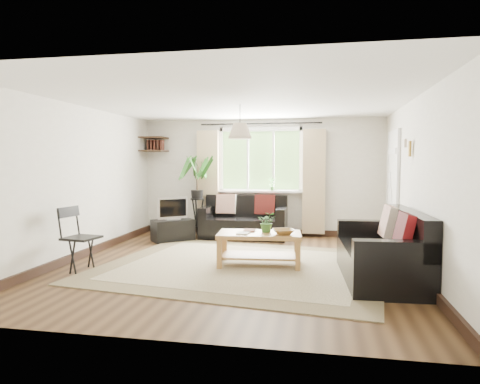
% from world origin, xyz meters
% --- Properties ---
extents(floor, '(5.50, 5.50, 0.00)m').
position_xyz_m(floor, '(0.00, 0.00, 0.00)').
color(floor, '#301E10').
rests_on(floor, ground).
extents(ceiling, '(5.50, 5.50, 0.00)m').
position_xyz_m(ceiling, '(0.00, 0.00, 2.40)').
color(ceiling, white).
rests_on(ceiling, floor).
extents(wall_back, '(5.00, 0.02, 2.40)m').
position_xyz_m(wall_back, '(0.00, 2.75, 1.20)').
color(wall_back, beige).
rests_on(wall_back, floor).
extents(wall_front, '(5.00, 0.02, 2.40)m').
position_xyz_m(wall_front, '(0.00, -2.75, 1.20)').
color(wall_front, beige).
rests_on(wall_front, floor).
extents(wall_left, '(0.02, 5.50, 2.40)m').
position_xyz_m(wall_left, '(-2.50, 0.00, 1.20)').
color(wall_left, beige).
rests_on(wall_left, floor).
extents(wall_right, '(0.02, 5.50, 2.40)m').
position_xyz_m(wall_right, '(2.50, 0.00, 1.20)').
color(wall_right, beige).
rests_on(wall_right, floor).
extents(rug, '(4.35, 3.87, 0.02)m').
position_xyz_m(rug, '(0.12, -0.08, 0.01)').
color(rug, beige).
rests_on(rug, floor).
extents(window, '(2.50, 0.16, 2.16)m').
position_xyz_m(window, '(0.00, 2.71, 1.55)').
color(window, white).
rests_on(window, wall_back).
extents(door, '(0.06, 0.96, 2.06)m').
position_xyz_m(door, '(2.47, 1.70, 1.00)').
color(door, silver).
rests_on(door, wall_right).
extents(corner_shelf, '(0.50, 0.50, 0.34)m').
position_xyz_m(corner_shelf, '(-2.25, 2.50, 1.89)').
color(corner_shelf, black).
rests_on(corner_shelf, wall_back).
extents(pendant_lamp, '(0.36, 0.36, 0.54)m').
position_xyz_m(pendant_lamp, '(0.00, 0.40, 2.05)').
color(pendant_lamp, beige).
rests_on(pendant_lamp, ceiling).
extents(wall_sconce, '(0.12, 0.12, 0.28)m').
position_xyz_m(wall_sconce, '(2.43, 0.30, 1.74)').
color(wall_sconce, beige).
rests_on(wall_sconce, wall_right).
extents(sofa_back, '(1.70, 0.86, 0.80)m').
position_xyz_m(sofa_back, '(-0.27, 2.27, 0.40)').
color(sofa_back, black).
rests_on(sofa_back, floor).
extents(sofa_right, '(1.87, 1.01, 0.85)m').
position_xyz_m(sofa_right, '(1.99, -0.46, 0.43)').
color(sofa_right, black).
rests_on(sofa_right, floor).
extents(coffee_table, '(1.25, 0.75, 0.49)m').
position_xyz_m(coffee_table, '(0.36, 0.00, 0.24)').
color(coffee_table, olive).
rests_on(coffee_table, floor).
extents(table_plant, '(0.29, 0.25, 0.30)m').
position_xyz_m(table_plant, '(0.46, 0.07, 0.64)').
color(table_plant, '#376C2B').
rests_on(table_plant, coffee_table).
extents(bowl, '(0.39, 0.39, 0.08)m').
position_xyz_m(bowl, '(0.72, -0.07, 0.53)').
color(bowl, brown).
rests_on(bowl, coffee_table).
extents(book_a, '(0.18, 0.23, 0.02)m').
position_xyz_m(book_a, '(0.07, -0.13, 0.50)').
color(book_a, white).
rests_on(book_a, coffee_table).
extents(book_b, '(0.17, 0.23, 0.02)m').
position_xyz_m(book_b, '(0.11, 0.11, 0.50)').
color(book_b, brown).
rests_on(book_b, coffee_table).
extents(tv_stand, '(0.86, 0.82, 0.41)m').
position_xyz_m(tv_stand, '(-1.55, 1.68, 0.20)').
color(tv_stand, black).
rests_on(tv_stand, floor).
extents(tv, '(0.57, 0.52, 0.45)m').
position_xyz_m(tv, '(-1.55, 1.68, 0.63)').
color(tv, '#A5A5AA').
rests_on(tv, tv_stand).
extents(palm_stand, '(0.66, 0.66, 1.66)m').
position_xyz_m(palm_stand, '(-1.27, 2.37, 0.83)').
color(palm_stand, black).
rests_on(palm_stand, floor).
extents(folding_chair, '(0.52, 0.52, 0.89)m').
position_xyz_m(folding_chair, '(-2.03, -0.73, 0.45)').
color(folding_chair, black).
rests_on(folding_chair, floor).
extents(sill_plant, '(0.14, 0.10, 0.27)m').
position_xyz_m(sill_plant, '(0.25, 2.63, 1.06)').
color(sill_plant, '#2D6023').
rests_on(sill_plant, window).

